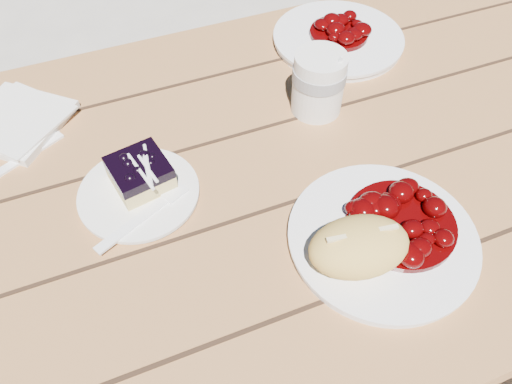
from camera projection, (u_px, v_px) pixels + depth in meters
name	position (u px, v px, depth m)	size (l,w,h in m)	color
ground	(195.00, 376.00, 1.31)	(60.00, 60.00, 0.00)	#AFA89E
picnic_table	(163.00, 259.00, 0.86)	(2.00, 1.55, 0.75)	brown
main_plate	(382.00, 239.00, 0.68)	(0.25, 0.25, 0.02)	white
goulash_stew	(404.00, 217.00, 0.67)	(0.15, 0.15, 0.04)	#430203
bread_roll	(359.00, 247.00, 0.62)	(0.13, 0.09, 0.07)	#E0B756
dessert_plate	(139.00, 194.00, 0.73)	(0.17, 0.17, 0.01)	white
blueberry_cake	(140.00, 173.00, 0.72)	(0.09, 0.09, 0.05)	#DDC778
fork_dessert	(133.00, 223.00, 0.69)	(0.03, 0.16, 0.01)	white
coffee_cup	(318.00, 83.00, 0.82)	(0.09, 0.09, 0.11)	white
napkin_stack	(16.00, 122.00, 0.83)	(0.15, 0.15, 0.01)	white
fork_table	(28.00, 155.00, 0.79)	(0.03, 0.16, 0.01)	white
second_plate	(338.00, 39.00, 0.97)	(0.25, 0.25, 0.02)	white
second_stew	(340.00, 26.00, 0.95)	(0.11, 0.11, 0.04)	#430203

